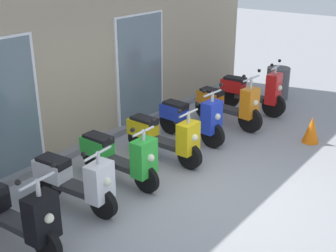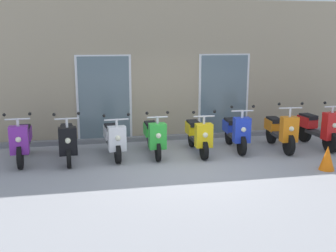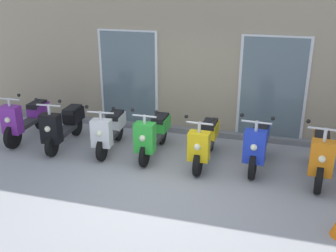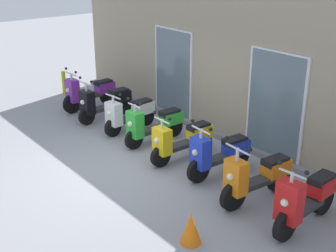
{
  "view_description": "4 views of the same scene",
  "coord_description": "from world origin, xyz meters",
  "px_view_note": "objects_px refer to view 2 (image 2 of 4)",
  "views": [
    {
      "loc": [
        -5.12,
        -3.23,
        3.52
      ],
      "look_at": [
        0.12,
        0.79,
        0.86
      ],
      "focal_mm": 47.68,
      "sensor_mm": 36.0,
      "label": 1
    },
    {
      "loc": [
        -2.05,
        -7.96,
        2.73
      ],
      "look_at": [
        -0.38,
        0.46,
        0.85
      ],
      "focal_mm": 43.4,
      "sensor_mm": 36.0,
      "label": 2
    },
    {
      "loc": [
        1.77,
        -5.73,
        3.4
      ],
      "look_at": [
        -0.11,
        0.75,
        0.85
      ],
      "focal_mm": 42.11,
      "sensor_mm": 36.0,
      "label": 3
    },
    {
      "loc": [
        7.19,
        -4.54,
        4.24
      ],
      "look_at": [
        0.41,
        0.87,
        0.8
      ],
      "focal_mm": 49.26,
      "sensor_mm": 36.0,
      "label": 4
    }
  ],
  "objects_px": {
    "scooter_purple": "(22,140)",
    "scooter_blue": "(236,131)",
    "traffic_cone": "(327,158)",
    "scooter_white": "(114,138)",
    "scooter_black": "(67,140)",
    "scooter_green": "(154,135)",
    "scooter_orange": "(280,131)",
    "scooter_yellow": "(198,135)",
    "scooter_red": "(318,128)"
  },
  "relations": [
    {
      "from": "scooter_white",
      "to": "scooter_yellow",
      "type": "xyz_separation_m",
      "value": [
        2.01,
        -0.04,
        -0.0
      ]
    },
    {
      "from": "scooter_black",
      "to": "traffic_cone",
      "type": "bearing_deg",
      "value": -18.16
    },
    {
      "from": "scooter_purple",
      "to": "scooter_white",
      "type": "distance_m",
      "value": 2.03
    },
    {
      "from": "scooter_purple",
      "to": "scooter_yellow",
      "type": "relative_size",
      "value": 1.05
    },
    {
      "from": "traffic_cone",
      "to": "scooter_green",
      "type": "bearing_deg",
      "value": 151.33
    },
    {
      "from": "scooter_green",
      "to": "scooter_orange",
      "type": "height_order",
      "value": "scooter_orange"
    },
    {
      "from": "scooter_blue",
      "to": "scooter_orange",
      "type": "xyz_separation_m",
      "value": [
        1.11,
        -0.17,
        0.01
      ]
    },
    {
      "from": "scooter_yellow",
      "to": "scooter_red",
      "type": "height_order",
      "value": "scooter_red"
    },
    {
      "from": "scooter_purple",
      "to": "scooter_green",
      "type": "bearing_deg",
      "value": -0.58
    },
    {
      "from": "scooter_black",
      "to": "scooter_white",
      "type": "relative_size",
      "value": 1.08
    },
    {
      "from": "scooter_orange",
      "to": "traffic_cone",
      "type": "height_order",
      "value": "scooter_orange"
    },
    {
      "from": "scooter_purple",
      "to": "scooter_yellow",
      "type": "xyz_separation_m",
      "value": [
        4.03,
        -0.09,
        -0.04
      ]
    },
    {
      "from": "scooter_purple",
      "to": "scooter_green",
      "type": "distance_m",
      "value": 2.97
    },
    {
      "from": "scooter_green",
      "to": "scooter_white",
      "type": "bearing_deg",
      "value": -178.57
    },
    {
      "from": "scooter_yellow",
      "to": "scooter_orange",
      "type": "bearing_deg",
      "value": -2.24
    },
    {
      "from": "scooter_purple",
      "to": "scooter_orange",
      "type": "xyz_separation_m",
      "value": [
        6.13,
        -0.17,
        -0.01
      ]
    },
    {
      "from": "scooter_green",
      "to": "traffic_cone",
      "type": "bearing_deg",
      "value": -28.67
    },
    {
      "from": "scooter_green",
      "to": "scooter_black",
      "type": "bearing_deg",
      "value": -177.43
    },
    {
      "from": "scooter_green",
      "to": "scooter_yellow",
      "type": "xyz_separation_m",
      "value": [
        1.06,
        -0.06,
        -0.02
      ]
    },
    {
      "from": "scooter_purple",
      "to": "scooter_black",
      "type": "bearing_deg",
      "value": -6.88
    },
    {
      "from": "scooter_yellow",
      "to": "traffic_cone",
      "type": "bearing_deg",
      "value": -37.62
    },
    {
      "from": "scooter_purple",
      "to": "traffic_cone",
      "type": "relative_size",
      "value": 3.22
    },
    {
      "from": "scooter_yellow",
      "to": "traffic_cone",
      "type": "relative_size",
      "value": 3.08
    },
    {
      "from": "scooter_purple",
      "to": "scooter_blue",
      "type": "distance_m",
      "value": 5.02
    },
    {
      "from": "scooter_white",
      "to": "scooter_yellow",
      "type": "distance_m",
      "value": 2.01
    },
    {
      "from": "scooter_orange",
      "to": "scooter_red",
      "type": "relative_size",
      "value": 1.0
    },
    {
      "from": "scooter_purple",
      "to": "scooter_blue",
      "type": "bearing_deg",
      "value": -0.04
    },
    {
      "from": "scooter_black",
      "to": "scooter_yellow",
      "type": "distance_m",
      "value": 3.04
    },
    {
      "from": "scooter_blue",
      "to": "scooter_purple",
      "type": "bearing_deg",
      "value": 179.96
    },
    {
      "from": "scooter_green",
      "to": "scooter_orange",
      "type": "bearing_deg",
      "value": -2.59
    },
    {
      "from": "scooter_purple",
      "to": "scooter_black",
      "type": "relative_size",
      "value": 1.05
    },
    {
      "from": "traffic_cone",
      "to": "scooter_white",
      "type": "bearing_deg",
      "value": 157.13
    },
    {
      "from": "scooter_blue",
      "to": "scooter_white",
      "type": "bearing_deg",
      "value": -179.04
    },
    {
      "from": "scooter_yellow",
      "to": "scooter_orange",
      "type": "height_order",
      "value": "scooter_orange"
    },
    {
      "from": "scooter_purple",
      "to": "scooter_white",
      "type": "bearing_deg",
      "value": -1.52
    },
    {
      "from": "scooter_white",
      "to": "scooter_green",
      "type": "xyz_separation_m",
      "value": [
        0.95,
        0.02,
        0.02
      ]
    },
    {
      "from": "scooter_purple",
      "to": "scooter_black",
      "type": "distance_m",
      "value": 0.99
    },
    {
      "from": "scooter_white",
      "to": "scooter_green",
      "type": "height_order",
      "value": "scooter_green"
    },
    {
      "from": "scooter_red",
      "to": "scooter_orange",
      "type": "bearing_deg",
      "value": 178.87
    },
    {
      "from": "scooter_green",
      "to": "scooter_blue",
      "type": "bearing_deg",
      "value": 0.74
    },
    {
      "from": "scooter_black",
      "to": "scooter_white",
      "type": "height_order",
      "value": "scooter_black"
    },
    {
      "from": "scooter_purple",
      "to": "scooter_blue",
      "type": "xyz_separation_m",
      "value": [
        5.02,
        -0.0,
        -0.02
      ]
    },
    {
      "from": "scooter_black",
      "to": "scooter_orange",
      "type": "xyz_separation_m",
      "value": [
        5.14,
        -0.05,
        -0.0
      ]
    },
    {
      "from": "scooter_purple",
      "to": "scooter_orange",
      "type": "bearing_deg",
      "value": -1.62
    },
    {
      "from": "scooter_purple",
      "to": "scooter_red",
      "type": "xyz_separation_m",
      "value": [
        7.15,
        -0.19,
        0.01
      ]
    },
    {
      "from": "scooter_red",
      "to": "scooter_black",
      "type": "bearing_deg",
      "value": 179.31
    },
    {
      "from": "scooter_black",
      "to": "scooter_orange",
      "type": "height_order",
      "value": "scooter_orange"
    },
    {
      "from": "scooter_orange",
      "to": "traffic_cone",
      "type": "distance_m",
      "value": 1.73
    },
    {
      "from": "scooter_green",
      "to": "scooter_red",
      "type": "relative_size",
      "value": 0.98
    },
    {
      "from": "scooter_black",
      "to": "traffic_cone",
      "type": "distance_m",
      "value": 5.65
    }
  ]
}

